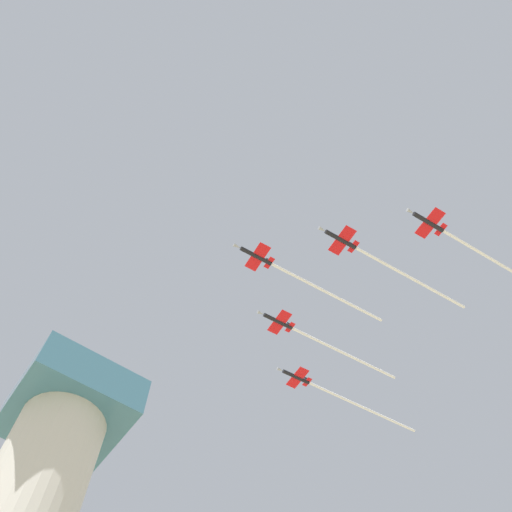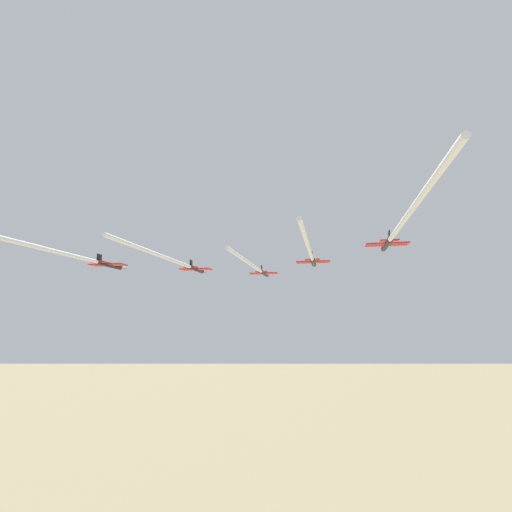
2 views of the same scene
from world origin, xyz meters
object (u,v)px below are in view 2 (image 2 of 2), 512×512
Objects in this scene: jet_lead at (256,268)px; jet_port_outer at (64,254)px; jet_starboard_inner at (311,254)px; jet_port_inner at (178,262)px; jet_starboard_outer at (399,228)px.

jet_lead is 51.04m from jet_port_outer.
jet_lead is at bearing 133.08° from jet_starboard_inner.
jet_port_inner is 1.00× the size of jet_starboard_inner.
jet_port_outer is at bearing -130.98° from jet_lead.
jet_port_inner is at bearing 50.97° from jet_port_outer.
jet_starboard_inner is at bearing 130.85° from jet_starboard_outer.
jet_starboard_outer is at bearing -48.06° from jet_lead.
jet_port_inner is 33.48m from jet_starboard_inner.
jet_port_outer is 66.98m from jet_starboard_outer.
jet_port_outer is 1.05× the size of jet_starboard_outer.
jet_starboard_inner is at bearing -0.02° from jet_port_inner.
jet_lead is 24.49m from jet_port_inner.
jet_starboard_outer is (66.68, -5.75, 2.58)m from jet_port_outer.
jet_starboard_inner is (14.76, -19.55, 0.54)m from jet_lead.
jet_port_outer is (-18.80, -18.77, -0.75)m from jet_port_inner.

